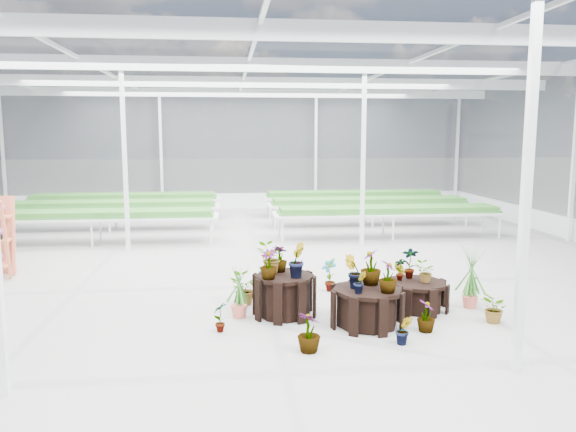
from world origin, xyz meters
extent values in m
plane|color=gray|center=(0.00, 0.00, 0.00)|extent=(24.00, 24.00, 0.00)
cylinder|color=black|center=(0.38, -1.58, 0.33)|extent=(1.22, 1.22, 0.67)
cylinder|color=black|center=(1.58, -2.18, 0.29)|extent=(1.29, 1.29, 0.58)
cylinder|color=black|center=(2.58, -1.48, 0.24)|extent=(1.25, 1.25, 0.47)
imported|color=#306C26|center=(0.18, -1.38, 0.91)|extent=(0.46, 0.40, 0.49)
imported|color=#306C26|center=(0.56, -1.72, 0.94)|extent=(0.31, 0.35, 0.55)
imported|color=#306C26|center=(0.34, -1.34, 0.89)|extent=(0.32, 0.32, 0.44)
imported|color=#306C26|center=(0.12, -1.79, 0.90)|extent=(0.37, 0.37, 0.47)
imported|color=#306C26|center=(1.38, -2.14, 0.84)|extent=(0.30, 0.25, 0.52)
imported|color=#306C26|center=(1.83, -2.42, 0.82)|extent=(0.32, 0.32, 0.48)
imported|color=#306C26|center=(1.69, -1.96, 0.86)|extent=(0.40, 0.40, 0.57)
imported|color=#306C26|center=(1.41, -2.43, 0.75)|extent=(0.19, 0.15, 0.34)
imported|color=#306C26|center=(2.35, -1.36, 0.66)|extent=(0.21, 0.15, 0.38)
imported|color=#306C26|center=(2.71, -1.53, 0.65)|extent=(0.39, 0.37, 0.35)
imported|color=#306C26|center=(2.55, -1.25, 0.74)|extent=(0.32, 0.26, 0.54)
imported|color=#306C26|center=(-0.63, -2.22, 0.23)|extent=(0.28, 0.29, 0.46)
imported|color=#306C26|center=(-0.26, -0.91, 0.27)|extent=(0.58, 0.54, 0.54)
imported|color=#306C26|center=(0.56, -3.13, 0.28)|extent=(0.44, 0.44, 0.55)
imported|color=#306C26|center=(1.90, -3.01, 0.21)|extent=(0.26, 0.22, 0.42)
imported|color=#306C26|center=(2.38, -2.54, 0.24)|extent=(0.29, 0.29, 0.48)
imported|color=#306C26|center=(3.57, -2.28, 0.23)|extent=(0.38, 0.43, 0.47)
imported|color=#306C26|center=(3.71, -1.20, 0.25)|extent=(0.31, 0.29, 0.49)
imported|color=#306C26|center=(2.69, -0.35, 0.27)|extent=(0.26, 0.32, 0.54)
imported|color=#306C26|center=(1.36, -0.24, 0.31)|extent=(0.35, 0.39, 0.62)
imported|color=#306C26|center=(0.12, -0.53, 0.28)|extent=(0.30, 0.35, 0.57)
camera|label=1|loc=(-0.49, -10.22, 2.87)|focal=35.00mm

